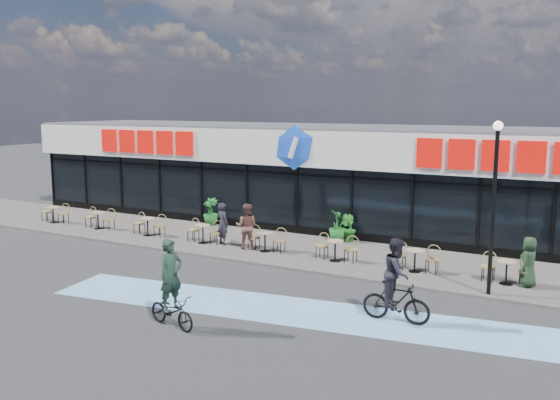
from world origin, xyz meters
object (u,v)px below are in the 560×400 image
object	(u,v)px
potted_plant_right	(348,228)
bistro_set_0	(55,213)
lamp_post	(494,193)
potted_plant_left	(211,211)
patron_left	(223,224)
patron_right	(246,226)
cyclist_a	(396,287)
potted_plant_mid	(338,226)
pedestrian_a	(529,262)

from	to	relation	value
potted_plant_right	bistro_set_0	bearing A→B (deg)	-167.85
lamp_post	potted_plant_right	distance (m)	7.88
potted_plant_left	potted_plant_right	distance (m)	6.82
potted_plant_left	patron_left	size ratio (longest dim) A/B	0.75
patron_right	cyclist_a	size ratio (longest dim) A/B	0.79
potted_plant_right	potted_plant_left	bearing A→B (deg)	179.10
patron_left	bistro_set_0	bearing A→B (deg)	23.61
potted_plant_mid	patron_right	distance (m)	3.84
pedestrian_a	patron_left	bearing A→B (deg)	-75.81
potted_plant_mid	cyclist_a	distance (m)	8.80
potted_plant_left	potted_plant_mid	bearing A→B (deg)	-2.11
lamp_post	patron_left	world-z (taller)	lamp_post
bistro_set_0	patron_right	xyz separation A→B (m)	(10.61, -0.06, 0.42)
lamp_post	bistro_set_0	xyz separation A→B (m)	(-19.73, 1.36, -2.54)
potted_plant_mid	potted_plant_right	size ratio (longest dim) A/B	1.15
cyclist_a	patron_right	bearing A→B (deg)	148.40
potted_plant_mid	potted_plant_right	world-z (taller)	potted_plant_mid
potted_plant_left	cyclist_a	distance (m)	13.53
potted_plant_left	pedestrian_a	distance (m)	14.21
patron_right	pedestrian_a	xyz separation A→B (m)	(10.04, 0.03, -0.11)
potted_plant_mid	cyclist_a	bearing A→B (deg)	-57.03
lamp_post	patron_right	size ratio (longest dim) A/B	2.86
potted_plant_left	cyclist_a	bearing A→B (deg)	-34.24
patron_right	pedestrian_a	distance (m)	10.04
lamp_post	patron_left	bearing A→B (deg)	171.87
bistro_set_0	potted_plant_right	xyz separation A→B (m)	(13.59, 2.93, 0.10)
lamp_post	patron_left	xyz separation A→B (m)	(-10.33, 1.48, -2.16)
potted_plant_right	patron_left	distance (m)	5.05
lamp_post	pedestrian_a	xyz separation A→B (m)	(0.92, 1.32, -2.22)
potted_plant_right	patron_right	bearing A→B (deg)	-134.91
patron_left	cyclist_a	xyz separation A→B (m)	(8.56, -4.70, 0.02)
bistro_set_0	patron_left	distance (m)	9.41
bistro_set_0	patron_left	size ratio (longest dim) A/B	0.92
potted_plant_left	potted_plant_mid	xyz separation A→B (m)	(6.40, -0.24, 0.01)
patron_left	potted_plant_mid	bearing A→B (deg)	-121.75
potted_plant_mid	patron_left	xyz separation A→B (m)	(-3.77, -2.68, 0.20)
pedestrian_a	cyclist_a	world-z (taller)	cyclist_a
potted_plant_left	patron_right	world-z (taller)	patron_right
bistro_set_0	potted_plant_left	bearing A→B (deg)	24.13
bistro_set_0	cyclist_a	xyz separation A→B (m)	(17.96, -4.58, 0.39)
pedestrian_a	patron_right	bearing A→B (deg)	-74.88
lamp_post	potted_plant_mid	distance (m)	8.11
potted_plant_mid	bistro_set_0	bearing A→B (deg)	-168.01
potted_plant_mid	potted_plant_right	distance (m)	0.45
patron_left	lamp_post	bearing A→B (deg)	-165.24
potted_plant_left	potted_plant_mid	world-z (taller)	potted_plant_mid
patron_left	patron_right	world-z (taller)	patron_right
potted_plant_left	patron_left	world-z (taller)	patron_left
bistro_set_0	potted_plant_right	distance (m)	13.90
potted_plant_right	patron_left	world-z (taller)	patron_left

